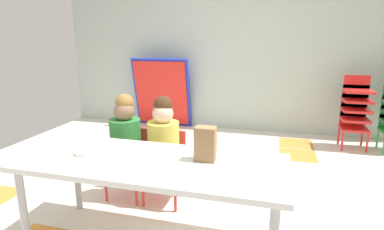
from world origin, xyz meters
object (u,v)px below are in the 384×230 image
seated_child_near_camera (126,137)px  kid_chair_red_stack (355,108)px  folded_activity_table (162,93)px  seated_child_middle_seat (164,140)px  paper_plate_center_table (122,160)px  donut_powdered_on_plate (82,152)px  paper_bag_brown (205,144)px  craft_table (152,168)px  paper_plate_near_edge (82,155)px

seated_child_near_camera → kid_chair_red_stack: 2.92m
folded_activity_table → seated_child_middle_seat: bearing=-69.1°
paper_plate_center_table → donut_powdered_on_plate: (-0.30, 0.01, 0.02)m
paper_plate_center_table → seated_child_near_camera: bearing=115.0°
donut_powdered_on_plate → paper_bag_brown: bearing=8.9°
craft_table → donut_powdered_on_plate: bearing=-175.4°
folded_activity_table → seated_child_near_camera: bearing=-77.1°
folded_activity_table → paper_bag_brown: size_ratio=4.94×
kid_chair_red_stack → folded_activity_table: size_ratio=0.85×
kid_chair_red_stack → donut_powdered_on_plate: kid_chair_red_stack is taller
paper_bag_brown → seated_child_near_camera: bearing=148.9°
seated_child_near_camera → seated_child_middle_seat: 0.34m
kid_chair_red_stack → paper_plate_near_edge: bearing=-130.8°
folded_activity_table → paper_plate_near_edge: (0.50, -2.85, 0.08)m
donut_powdered_on_plate → seated_child_near_camera: bearing=89.1°
seated_child_middle_seat → donut_powdered_on_plate: (-0.35, -0.61, 0.08)m
folded_activity_table → kid_chair_red_stack: bearing=-6.4°
folded_activity_table → donut_powdered_on_plate: 2.89m
paper_plate_center_table → donut_powdered_on_plate: size_ratio=1.66×
seated_child_middle_seat → kid_chair_red_stack: bearing=46.4°
paper_bag_brown → paper_plate_center_table: paper_bag_brown is taller
seated_child_near_camera → folded_activity_table: (-0.51, 2.24, -0.02)m
seated_child_near_camera → paper_bag_brown: bearing=-31.1°
paper_bag_brown → kid_chair_red_stack: bearing=60.2°
donut_powdered_on_plate → kid_chair_red_stack: bearing=49.2°
seated_child_middle_seat → paper_plate_center_table: bearing=-94.7°
craft_table → folded_activity_table: folded_activity_table is taller
seated_child_middle_seat → kid_chair_red_stack: size_ratio=1.00×
seated_child_near_camera → paper_plate_near_edge: bearing=-90.9°
seated_child_near_camera → donut_powdered_on_plate: size_ratio=8.47×
seated_child_near_camera → folded_activity_table: bearing=102.9°
folded_activity_table → craft_table: bearing=-70.7°
kid_chair_red_stack → paper_bag_brown: (-1.39, -2.42, 0.21)m
seated_child_middle_seat → folded_activity_table: (-0.86, 2.24, -0.02)m
craft_table → seated_child_middle_seat: bearing=102.7°
craft_table → seated_child_middle_seat: 0.58m
kid_chair_red_stack → paper_plate_near_edge: (-2.20, -2.55, 0.10)m
seated_child_near_camera → donut_powdered_on_plate: seated_child_near_camera is taller
craft_table → paper_bag_brown: bearing=14.9°
donut_powdered_on_plate → craft_table: bearing=4.6°
folded_activity_table → donut_powdered_on_plate: size_ratio=10.02×
paper_bag_brown → paper_plate_near_edge: (-0.81, -0.13, -0.11)m
craft_table → paper_plate_near_edge: (-0.48, -0.04, 0.06)m
paper_bag_brown → paper_plate_center_table: 0.54m
paper_plate_center_table → paper_plate_near_edge: bearing=177.2°
seated_child_near_camera → kid_chair_red_stack: bearing=41.5°
craft_table → seated_child_middle_seat: (-0.13, 0.57, -0.00)m
craft_table → seated_child_middle_seat: seated_child_middle_seat is taller
paper_plate_near_edge → seated_child_middle_seat: bearing=60.0°
paper_bag_brown → donut_powdered_on_plate: paper_bag_brown is taller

